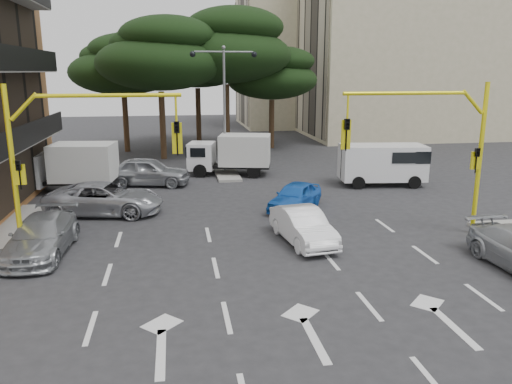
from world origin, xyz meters
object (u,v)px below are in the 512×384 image
at_px(car_silver_cross_b, 148,171).
at_px(box_truck_a, 66,168).
at_px(car_silver_wagon, 42,236).
at_px(signal_mast_right, 439,139).
at_px(van_white, 382,165).
at_px(signal_mast_left, 67,147).
at_px(car_blue_compact, 295,196).
at_px(car_silver_cross_a, 105,199).
at_px(car_white_hatch, 303,226).
at_px(box_truck_b, 230,155).
at_px(street_lamp_center, 224,87).

xyz_separation_m(car_silver_cross_b, box_truck_a, (-4.24, -0.99, 0.51)).
bearing_deg(car_silver_wagon, signal_mast_right, 1.79).
bearing_deg(van_white, signal_mast_left, -52.75).
bearing_deg(car_blue_compact, car_silver_cross_b, 174.82).
distance_m(car_silver_wagon, van_white, 18.63).
height_order(signal_mast_left, car_silver_cross_a, signal_mast_left).
height_order(car_white_hatch, car_silver_cross_a, car_silver_cross_a).
bearing_deg(box_truck_b, car_blue_compact, -152.90).
distance_m(signal_mast_right, car_silver_cross_a, 14.61).
height_order(car_silver_cross_b, box_truck_b, box_truck_b).
xyz_separation_m(car_silver_cross_b, box_truck_b, (5.00, 2.23, 0.46)).
height_order(box_truck_a, box_truck_b, box_truck_a).
xyz_separation_m(signal_mast_left, box_truck_b, (7.04, 13.23, -2.61)).
relative_size(car_silver_cross_a, box_truck_b, 1.01).
height_order(street_lamp_center, box_truck_b, street_lamp_center).
bearing_deg(signal_mast_right, box_truck_a, 147.63).
distance_m(car_white_hatch, car_silver_cross_b, 12.66).
relative_size(street_lamp_center, box_truck_a, 1.44).
xyz_separation_m(car_blue_compact, box_truck_a, (-11.34, 5.40, 0.68)).
distance_m(car_silver_cross_a, box_truck_a, 5.41).
distance_m(car_silver_wagon, car_silver_cross_b, 11.18).
height_order(signal_mast_right, car_silver_wagon, signal_mast_right).
xyz_separation_m(signal_mast_right, car_white_hatch, (-5.29, 0.02, -3.23)).
xyz_separation_m(van_white, box_truck_b, (-8.27, 4.29, 0.09)).
bearing_deg(box_truck_a, signal_mast_right, -115.00).
distance_m(street_lamp_center, car_blue_compact, 10.79).
relative_size(signal_mast_left, street_lamp_center, 0.77).
height_order(street_lamp_center, car_white_hatch, street_lamp_center).
relative_size(car_blue_compact, car_silver_wagon, 0.81).
bearing_deg(van_white, car_white_hatch, -31.09).
relative_size(car_blue_compact, car_silver_cross_a, 0.72).
bearing_deg(car_blue_compact, street_lamp_center, 140.77).
height_order(car_silver_wagon, car_silver_cross_b, car_silver_cross_b).
distance_m(signal_mast_right, box_truck_a, 18.89).
bearing_deg(car_blue_compact, van_white, 71.84).
height_order(street_lamp_center, box_truck_a, street_lamp_center).
xyz_separation_m(car_blue_compact, car_silver_cross_b, (-7.10, 6.39, 0.17)).
relative_size(signal_mast_right, box_truck_b, 1.16).
bearing_deg(car_silver_wagon, box_truck_a, 98.85).
xyz_separation_m(street_lamp_center, box_truck_a, (-9.00, -3.99, -4.10)).
relative_size(car_silver_cross_a, box_truck_a, 0.98).
bearing_deg(box_truck_b, car_silver_cross_a, 153.32).
relative_size(street_lamp_center, car_silver_cross_a, 1.48).
bearing_deg(box_truck_a, street_lamp_center, -58.72).
relative_size(signal_mast_right, car_silver_cross_a, 1.14).
bearing_deg(car_blue_compact, signal_mast_right, -9.23).
height_order(signal_mast_left, car_white_hatch, signal_mast_left).
bearing_deg(car_silver_cross_b, signal_mast_left, -178.72).
distance_m(signal_mast_right, car_silver_wagon, 15.15).
bearing_deg(street_lamp_center, car_silver_cross_b, -147.79).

